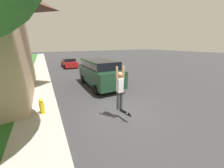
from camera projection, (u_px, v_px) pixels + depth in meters
The scene contains 7 objects.
ground_plane at pixel (120, 113), 6.26m from camera, with size 120.00×120.00×0.00m, color #333335.
sidewalk at pixel (40, 88), 9.64m from camera, with size 1.80×80.00×0.10m.
suv_parked at pixel (99, 72), 9.91m from camera, with size 2.15×4.91×2.13m.
car_down_street at pixel (69, 63), 18.67m from camera, with size 1.93×4.11×1.33m.
skateboarder at pixel (120, 88), 5.36m from camera, with size 0.41×0.22×1.94m.
skateboard at pixel (124, 112), 5.60m from camera, with size 0.24×0.77×0.26m.
fire_hydrant at pixel (42, 107), 5.90m from camera, with size 0.20×0.20×0.76m.
Camera 1 is at (-3.01, -4.66, 3.28)m, focal length 20.00 mm.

